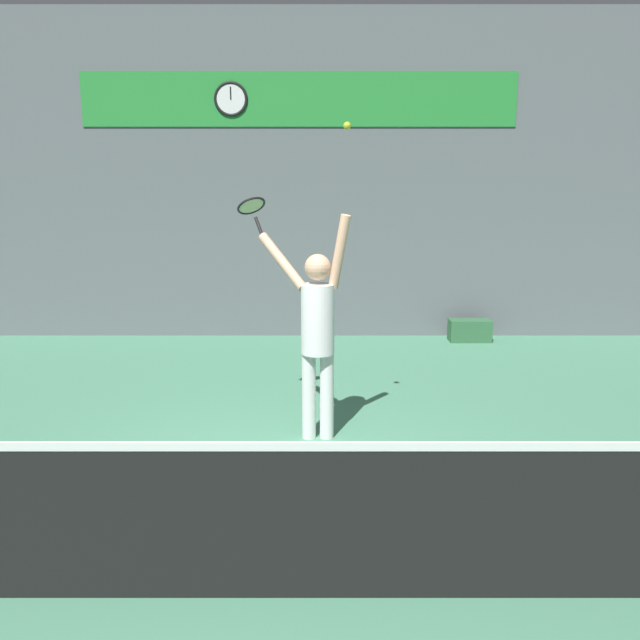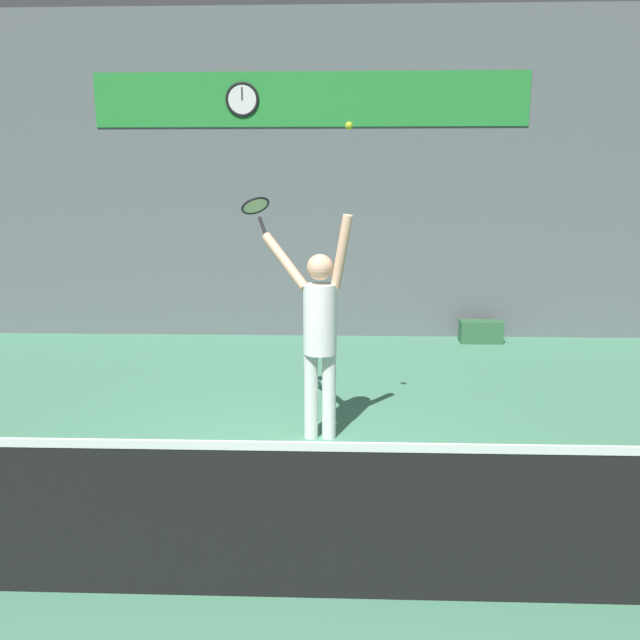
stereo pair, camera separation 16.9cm
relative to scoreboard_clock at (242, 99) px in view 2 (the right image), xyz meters
name	(u,v)px [view 2 (the right image)]	position (x,y,z in m)	size (l,w,h in m)	color
ground_plane	(274,505)	(1.03, -5.59, -3.67)	(18.00, 18.00, 0.00)	#4C8C6B
back_wall	(310,179)	(1.03, 0.08, -1.17)	(18.00, 0.10, 5.00)	slate
sponsor_banner	(310,99)	(1.03, 0.02, 0.00)	(6.59, 0.02, 0.80)	#288C38
scoreboard_clock	(242,99)	(0.00, 0.00, 0.00)	(0.51, 0.05, 0.51)	white
court_net	(253,517)	(1.03, -6.67, -3.17)	(6.25, 0.07, 1.06)	#333333
tennis_player	(319,326)	(1.32, -4.27, -2.59)	(0.89, 0.52, 2.11)	white
tennis_racket	(256,208)	(0.69, -3.81, -1.52)	(0.37, 0.37, 0.37)	black
tennis_ball	(349,126)	(1.57, -4.42, -0.83)	(0.07, 0.07, 0.07)	#CCDB2D
equipment_bag	(481,332)	(3.69, -0.35, -3.50)	(0.64, 0.31, 0.34)	#33663F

